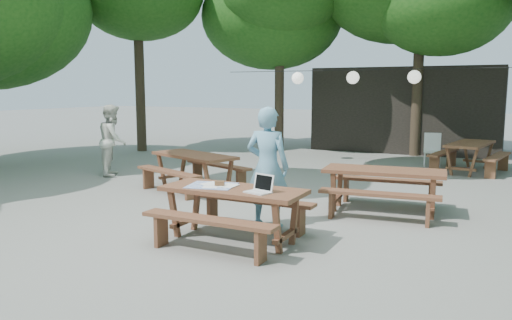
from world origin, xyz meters
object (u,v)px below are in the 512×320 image
object	(u,v)px
main_picnic_table	(233,213)
plastic_chair	(432,157)
second_person	(113,140)
picnic_table_nw	(194,171)
woman	(268,167)

from	to	relation	value
main_picnic_table	plastic_chair	bearing A→B (deg)	79.73
second_person	main_picnic_table	bearing A→B (deg)	-156.36
picnic_table_nw	plastic_chair	size ratio (longest dim) A/B	2.57
picnic_table_nw	second_person	distance (m)	2.85
woman	second_person	distance (m)	5.85
main_picnic_table	woman	bearing A→B (deg)	84.57
picnic_table_nw	woman	xyz separation A→B (m)	(2.59, -1.83, 0.53)
main_picnic_table	picnic_table_nw	size ratio (longest dim) A/B	0.86
plastic_chair	second_person	bearing A→B (deg)	-152.55
picnic_table_nw	woman	bearing A→B (deg)	-15.98
picnic_table_nw	plastic_chair	world-z (taller)	plastic_chair
woman	picnic_table_nw	bearing A→B (deg)	-40.83
main_picnic_table	woman	distance (m)	1.07
second_person	plastic_chair	distance (m)	8.45
second_person	plastic_chair	bearing A→B (deg)	-87.43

